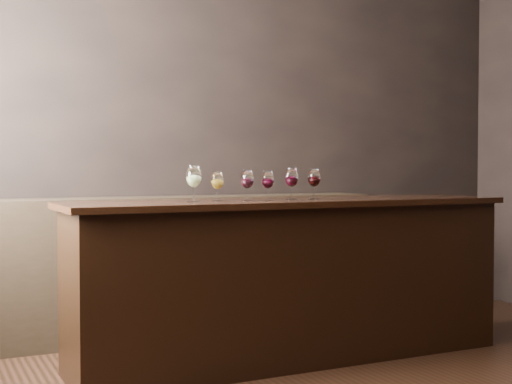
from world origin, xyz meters
name	(u,v)px	position (x,y,z in m)	size (l,w,h in m)	color
room_shell	(359,38)	(-0.23, 0.11, 1.81)	(5.02, 4.52, 2.81)	black
bar_counter	(292,283)	(-0.09, 1.06, 0.48)	(2.72, 0.59, 0.95)	black
bar_top	(292,202)	(-0.09, 1.06, 0.97)	(2.81, 0.65, 0.04)	black
back_bar_shelf	(195,264)	(-0.36, 2.03, 0.49)	(2.71, 0.40, 0.98)	black
glass_white	(194,177)	(-0.73, 1.05, 1.13)	(0.09, 0.09, 0.21)	white
glass_amber	(217,181)	(-0.58, 1.07, 1.11)	(0.07, 0.07, 0.17)	white
glass_red_a	(247,180)	(-0.41, 1.02, 1.11)	(0.08, 0.08, 0.18)	white
glass_red_b	(268,180)	(-0.27, 1.03, 1.11)	(0.08, 0.08, 0.18)	white
glass_red_c	(292,178)	(-0.08, 1.07, 1.12)	(0.08, 0.08, 0.20)	white
glass_red_d	(314,178)	(0.07, 1.06, 1.12)	(0.08, 0.08, 0.19)	white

